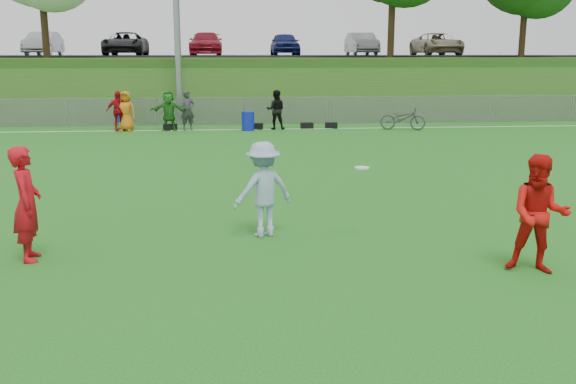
{
  "coord_description": "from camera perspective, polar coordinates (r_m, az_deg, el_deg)",
  "views": [
    {
      "loc": [
        -0.85,
        -9.91,
        3.3
      ],
      "look_at": [
        0.16,
        0.5,
        1.01
      ],
      "focal_mm": 40.0,
      "sensor_mm": 36.0,
      "label": 1
    }
  ],
  "objects": [
    {
      "name": "player_red_center",
      "position": [
        10.37,
        21.44,
        -1.87
      ],
      "size": [
        1.09,
        0.99,
        1.82
      ],
      "primitive_type": "imported",
      "rotation": [
        0.0,
        0.0,
        -0.42
      ],
      "color": "red",
      "rests_on": "ground"
    },
    {
      "name": "parking_lot",
      "position": [
        42.92,
        -4.5,
        11.96
      ],
      "size": [
        120.0,
        12.0,
        0.1
      ],
      "primitive_type": "cube",
      "color": "black",
      "rests_on": "berm"
    },
    {
      "name": "sideline_far",
      "position": [
        28.12,
        -3.79,
        5.57
      ],
      "size": [
        60.0,
        0.1,
        0.01
      ],
      "primitive_type": "cube",
      "color": "white",
      "rests_on": "ground"
    },
    {
      "name": "player_blue",
      "position": [
        11.6,
        -2.22,
        0.23
      ],
      "size": [
        1.28,
        1.03,
        1.74
      ],
      "primitive_type": "imported",
      "rotation": [
        0.0,
        0.0,
        3.54
      ],
      "color": "#95AECF",
      "rests_on": "ground"
    },
    {
      "name": "fence",
      "position": [
        30.04,
        -3.93,
        7.23
      ],
      "size": [
        58.0,
        0.06,
        1.3
      ],
      "color": "gray",
      "rests_on": "ground"
    },
    {
      "name": "bicycle",
      "position": [
        28.3,
        10.17,
        6.47
      ],
      "size": [
        2.04,
        1.23,
        1.01
      ],
      "primitive_type": "imported",
      "rotation": [
        0.0,
        0.0,
        1.26
      ],
      "color": "#323235",
      "rests_on": "ground"
    },
    {
      "name": "spectator_row",
      "position": [
        28.09,
        -9.75,
        7.14
      ],
      "size": [
        7.72,
        0.8,
        1.69
      ],
      "color": "#B10C19",
      "rests_on": "ground"
    },
    {
      "name": "camp_chair",
      "position": [
        29.25,
        -14.48,
        5.92
      ],
      "size": [
        0.5,
        0.51,
        0.79
      ],
      "rotation": [
        0.0,
        0.0,
        0.15
      ],
      "color": "#0E2B98",
      "rests_on": "ground"
    },
    {
      "name": "gear_bags",
      "position": [
        28.25,
        -1.9,
        5.88
      ],
      "size": [
        7.66,
        0.51,
        0.26
      ],
      "color": "black",
      "rests_on": "ground"
    },
    {
      "name": "recycling_bin",
      "position": [
        27.71,
        -3.58,
        6.31
      ],
      "size": [
        0.72,
        0.72,
        0.81
      ],
      "primitive_type": "cylinder",
      "rotation": [
        0.0,
        0.0,
        0.44
      ],
      "color": "#0F1DA8",
      "rests_on": "ground"
    },
    {
      "name": "berm",
      "position": [
        40.96,
        -4.4,
        9.77
      ],
      "size": [
        120.0,
        18.0,
        3.0
      ],
      "primitive_type": "cube",
      "color": "#255518",
      "rests_on": "ground"
    },
    {
      "name": "ground",
      "position": [
        10.48,
        -0.62,
        -6.01
      ],
      "size": [
        120.0,
        120.0,
        0.0
      ],
      "primitive_type": "plane",
      "color": "#146119",
      "rests_on": "ground"
    },
    {
      "name": "player_red_left",
      "position": [
        11.04,
        -22.2,
        -0.99
      ],
      "size": [
        0.55,
        0.74,
        1.86
      ],
      "primitive_type": "imported",
      "rotation": [
        0.0,
        0.0,
        1.74
      ],
      "color": "red",
      "rests_on": "ground"
    },
    {
      "name": "car_row",
      "position": [
        41.92,
        -6.13,
        12.97
      ],
      "size": [
        32.04,
        5.18,
        1.44
      ],
      "color": "silver",
      "rests_on": "parking_lot"
    },
    {
      "name": "frisbee",
      "position": [
        11.32,
        6.58,
        2.16
      ],
      "size": [
        0.27,
        0.27,
        0.02
      ],
      "color": "white",
      "rests_on": "ground"
    }
  ]
}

